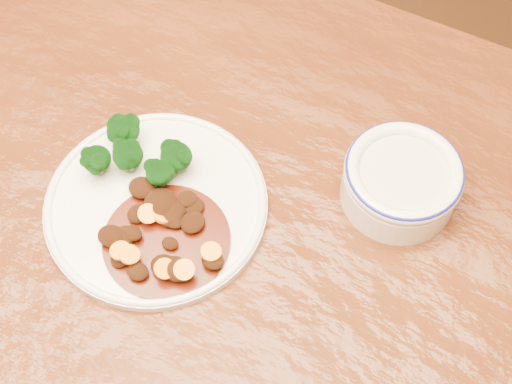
% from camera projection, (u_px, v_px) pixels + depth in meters
% --- Properties ---
extents(dining_table, '(1.51, 0.92, 0.75)m').
position_uv_depth(dining_table, '(119.00, 277.00, 0.80)').
color(dining_table, '#54280E').
rests_on(dining_table, ground).
extents(dinner_plate, '(0.23, 0.23, 0.01)m').
position_uv_depth(dinner_plate, '(156.00, 204.00, 0.75)').
color(dinner_plate, white).
rests_on(dinner_plate, dining_table).
extents(broccoli_florets, '(0.11, 0.08, 0.04)m').
position_uv_depth(broccoli_florets, '(136.00, 153.00, 0.75)').
color(broccoli_florets, olive).
rests_on(broccoli_florets, dinner_plate).
extents(mince_stew, '(0.13, 0.13, 0.03)m').
position_uv_depth(mince_stew, '(163.00, 232.00, 0.72)').
color(mince_stew, '#431407').
rests_on(mince_stew, dinner_plate).
extents(dip_bowl, '(0.12, 0.12, 0.06)m').
position_uv_depth(dip_bowl, '(401.00, 180.00, 0.73)').
color(dip_bowl, white).
rests_on(dip_bowl, dining_table).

